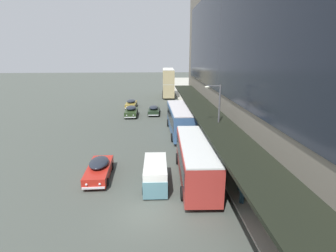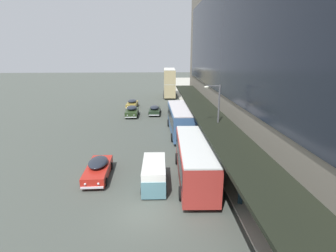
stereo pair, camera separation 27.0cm
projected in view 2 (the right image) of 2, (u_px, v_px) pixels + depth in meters
name	position (u px, v px, depth m)	size (l,w,h in m)	color
ground	(144.00, 215.00, 16.79)	(240.00, 240.00, 0.00)	#464B45
sidewalk_kerb	(311.00, 209.00, 17.26)	(10.00, 180.00, 0.15)	#AEAB9C
transit_bus_kerbside_front	(180.00, 119.00, 32.94)	(2.91, 10.10, 3.39)	#3E6698
transit_bus_kerbside_rear	(170.00, 82.00, 59.95)	(2.98, 9.19, 6.33)	tan
transit_bus_kerbside_far	(195.00, 159.00, 20.83)	(3.02, 9.64, 3.23)	#AB312B
sedan_lead_mid	(132.00, 104.00, 48.77)	(2.06, 4.85, 1.50)	olive
sedan_second_mid	(98.00, 169.00, 21.65)	(1.96, 5.01, 1.51)	#B42319
sedan_oncoming_rear	(132.00, 111.00, 42.23)	(2.00, 4.61, 1.65)	#25371A
sedan_lead_near	(155.00, 110.00, 43.58)	(2.03, 4.85, 1.47)	#1E2D1D
vw_van	(154.00, 172.00, 20.21)	(1.96, 4.58, 1.96)	slate
pedestrian_at_kerb	(241.00, 190.00, 17.48)	(0.57, 0.39, 1.86)	#1A313C
street_lamp	(216.00, 117.00, 24.09)	(1.50, 0.28, 7.07)	#4C4C51
fire_hydrant	(212.00, 146.00, 27.61)	(0.20, 0.40, 0.70)	red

